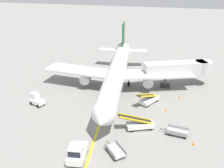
# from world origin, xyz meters

# --- Properties ---
(ground_plane) EXTENTS (300.00, 300.00, 0.00)m
(ground_plane) POSITION_xyz_m (0.00, 0.00, 0.00)
(ground_plane) COLOR gray
(taxi_line_yellow) EXTENTS (12.06, 79.17, 0.01)m
(taxi_line_yellow) POSITION_xyz_m (-0.81, 5.00, 0.00)
(taxi_line_yellow) COLOR yellow
(taxi_line_yellow) RESTS_ON ground
(airliner) EXTENTS (28.30, 35.29, 10.10)m
(airliner) POSITION_xyz_m (-0.89, 13.09, 3.42)
(airliner) COLOR silver
(airliner) RESTS_ON ground
(jet_bridge) EXTENTS (12.76, 7.70, 4.85)m
(jet_bridge) POSITION_xyz_m (10.71, 17.89, 3.54)
(jet_bridge) COLOR beige
(jet_bridge) RESTS_ON ground
(pushback_tug) EXTENTS (2.44, 3.85, 2.20)m
(pushback_tug) POSITION_xyz_m (-0.30, -7.20, 0.99)
(pushback_tug) COLOR silver
(pushback_tug) RESTS_ON ground
(baggage_tug_near_wing) EXTENTS (2.69, 2.00, 2.10)m
(baggage_tug_near_wing) POSITION_xyz_m (-12.09, 3.33, 0.93)
(baggage_tug_near_wing) COLOR silver
(baggage_tug_near_wing) RESTS_ON ground
(belt_loader_forward_hold) EXTENTS (5.07, 3.22, 2.59)m
(belt_loader_forward_hold) POSITION_xyz_m (5.57, 1.03, 0.78)
(belt_loader_forward_hold) COLOR silver
(belt_loader_forward_hold) RESTS_ON ground
(belt_loader_aft_hold) EXTENTS (3.49, 4.99, 2.59)m
(belt_loader_aft_hold) POSITION_xyz_m (5.87, 8.97, 0.78)
(belt_loader_aft_hold) COLOR silver
(belt_loader_aft_hold) RESTS_ON ground
(baggage_cart_loaded) EXTENTS (3.82, 1.85, 0.94)m
(baggage_cart_loaded) POSITION_xyz_m (10.77, 0.98, 0.47)
(baggage_cart_loaded) COLOR #A5A5A8
(baggage_cart_loaded) RESTS_ON ground
(baggage_cart_empty_trailing) EXTENTS (3.15, 3.30, 0.94)m
(baggage_cart_empty_trailing) POSITION_xyz_m (3.73, -5.03, 0.47)
(baggage_cart_empty_trailing) COLOR #A5A5A8
(baggage_cart_empty_trailing) RESTS_ON ground
(ground_crew_marshaller) EXTENTS (0.36, 0.24, 1.70)m
(ground_crew_marshaller) POSITION_xyz_m (-0.62, 5.55, 0.91)
(ground_crew_marshaller) COLOR #26262D
(ground_crew_marshaller) RESTS_ON ground
(safety_cone_nose_left) EXTENTS (0.36, 0.36, 0.44)m
(safety_cone_nose_left) POSITION_xyz_m (10.74, 12.33, 0.22)
(safety_cone_nose_left) COLOR orange
(safety_cone_nose_left) RESTS_ON ground
(safety_cone_nose_right) EXTENTS (0.36, 0.36, 0.44)m
(safety_cone_nose_right) POSITION_xyz_m (-8.11, 15.44, 0.22)
(safety_cone_nose_right) COLOR orange
(safety_cone_nose_right) RESTS_ON ground
(safety_cone_wingtip_left) EXTENTS (0.36, 0.36, 0.44)m
(safety_cone_wingtip_left) POSITION_xyz_m (12.85, -0.73, 0.22)
(safety_cone_wingtip_left) COLOR orange
(safety_cone_wingtip_left) RESTS_ON ground
(safety_cone_wingtip_right) EXTENTS (0.36, 0.36, 0.44)m
(safety_cone_wingtip_right) POSITION_xyz_m (8.85, 7.06, 0.22)
(safety_cone_wingtip_right) COLOR orange
(safety_cone_wingtip_right) RESTS_ON ground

